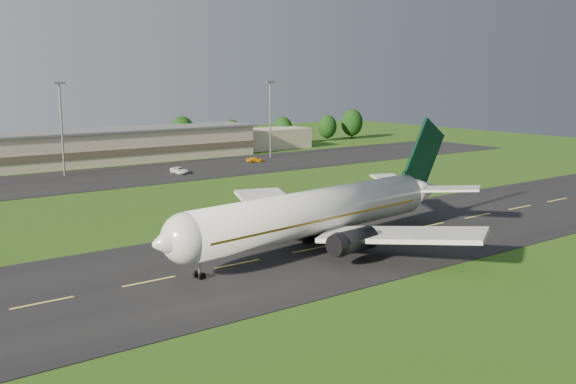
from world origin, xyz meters
TOP-DOWN VIEW (x-y plane):
  - ground at (0.00, 0.00)m, footprint 360.00×360.00m
  - taxiway at (0.00, 0.00)m, footprint 220.00×30.00m
  - apron at (0.00, 72.00)m, footprint 260.00×30.00m
  - airliner at (12.04, 0.11)m, footprint 51.18×41.86m
  - terminal at (6.40, 96.18)m, footprint 145.00×16.00m
  - light_mast_centre at (5.00, 80.00)m, footprint 2.40×1.20m
  - light_mast_east at (60.00, 80.00)m, footprint 2.40×1.20m
  - tree_line at (36.45, 106.02)m, footprint 197.80×10.29m
  - service_vehicle_c at (26.61, 67.68)m, footprint 2.41×5.20m
  - service_vehicle_d at (50.89, 73.84)m, footprint 4.56×2.72m

SIDE VIEW (x-z plane):
  - ground at x=0.00m, z-range 0.00..0.00m
  - taxiway at x=0.00m, z-range 0.00..0.10m
  - apron at x=0.00m, z-range 0.00..0.10m
  - service_vehicle_d at x=50.89m, z-range 0.10..1.34m
  - service_vehicle_c at x=26.61m, z-range 0.10..1.54m
  - terminal at x=6.40m, z-range -0.21..8.19m
  - airliner at x=12.04m, z-range -3.13..12.45m
  - tree_line at x=36.45m, z-range -0.12..10.24m
  - light_mast_centre at x=5.00m, z-range 2.56..22.91m
  - light_mast_east at x=60.00m, z-range 2.56..22.91m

